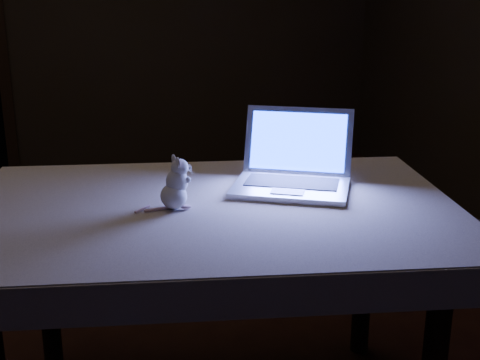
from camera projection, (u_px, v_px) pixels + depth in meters
name	position (u px, v px, depth m)	size (l,w,h in m)	color
floor	(142.00, 332.00, 2.76)	(5.00, 5.00, 0.00)	black
back_wall	(86.00, 3.00, 4.67)	(4.50, 0.04, 2.60)	black
table	(214.00, 316.00, 2.13)	(1.43, 0.92, 0.77)	black
tablecloth	(236.00, 216.00, 2.07)	(1.54, 1.03, 0.11)	beige
laptop	(291.00, 154.00, 2.11)	(0.38, 0.33, 0.26)	silver
plush_mouse	(173.00, 183.00, 1.96)	(0.12, 0.12, 0.16)	silver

